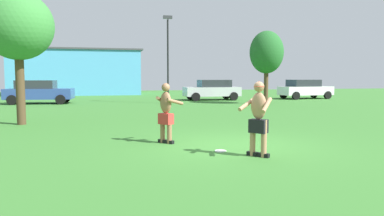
{
  "coord_description": "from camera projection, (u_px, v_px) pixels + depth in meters",
  "views": [
    {
      "loc": [
        -3.34,
        -8.97,
        1.8
      ],
      "look_at": [
        -0.77,
        1.36,
        0.9
      ],
      "focal_mm": 34.31,
      "sensor_mm": 36.0,
      "label": 1
    }
  ],
  "objects": [
    {
      "name": "frisbee",
      "position": [
        221.0,
        151.0,
        8.88
      ],
      "size": [
        0.28,
        0.28,
        0.03
      ],
      "primitive_type": "cylinder",
      "color": "white",
      "rests_on": "ground_plane"
    },
    {
      "name": "outbuilding_behind_lot",
      "position": [
        78.0,
        72.0,
        38.13
      ],
      "size": [
        12.91,
        7.01,
        4.6
      ],
      "color": "#4C9ED1",
      "rests_on": "ground_plane"
    },
    {
      "name": "lamp_post",
      "position": [
        168.0,
        50.0,
        24.77
      ],
      "size": [
        0.6,
        0.24,
        5.9
      ],
      "color": "black",
      "rests_on": "ground_plane"
    },
    {
      "name": "car_silver_far_end",
      "position": [
        212.0,
        90.0,
        28.63
      ],
      "size": [
        4.32,
        2.06,
        1.58
      ],
      "color": "silver",
      "rests_on": "ground_plane"
    },
    {
      "name": "player_with_cap",
      "position": [
        258.0,
        115.0,
        8.25
      ],
      "size": [
        0.8,
        0.81,
        1.72
      ],
      "color": "black",
      "rests_on": "ground_plane"
    },
    {
      "name": "tree_right_field",
      "position": [
        267.0,
        53.0,
        24.24
      ],
      "size": [
        2.24,
        2.24,
        4.84
      ],
      "color": "#4C3823",
      "rests_on": "ground_plane"
    },
    {
      "name": "player_in_red",
      "position": [
        166.0,
        112.0,
        9.95
      ],
      "size": [
        0.76,
        0.81,
        1.64
      ],
      "color": "black",
      "rests_on": "ground_plane"
    },
    {
      "name": "tree_behind_players",
      "position": [
        18.0,
        27.0,
        13.63
      ],
      "size": [
        2.6,
        2.6,
        4.98
      ],
      "color": "#4C3823",
      "rests_on": "ground_plane"
    },
    {
      "name": "ground_plane",
      "position": [
        233.0,
        146.0,
        9.63
      ],
      "size": [
        80.0,
        80.0,
        0.0
      ],
      "primitive_type": "plane",
      "color": "#38752D"
    },
    {
      "name": "car_white_near_post",
      "position": [
        305.0,
        89.0,
        30.32
      ],
      "size": [
        4.42,
        2.28,
        1.58
      ],
      "color": "white",
      "rests_on": "ground_plane"
    },
    {
      "name": "car_blue_mid_lot",
      "position": [
        39.0,
        92.0,
        24.69
      ],
      "size": [
        4.44,
        2.32,
        1.58
      ],
      "color": "#2D478C",
      "rests_on": "ground_plane"
    }
  ]
}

